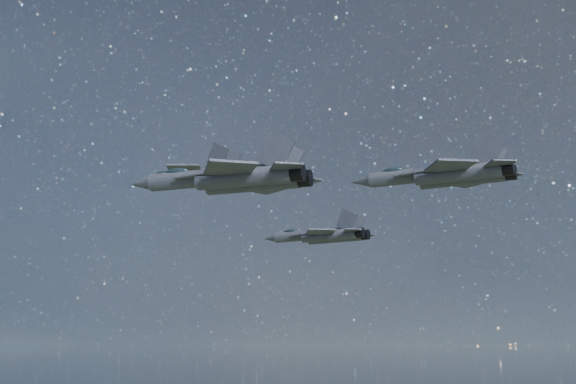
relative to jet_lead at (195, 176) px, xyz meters
The scene contains 4 objects.
jet_lead is the anchor object (origin of this frame).
jet_left 19.24m from the jet_lead, 66.59° to the left, with size 15.45×10.94×3.92m.
jet_right 17.39m from the jet_lead, 38.71° to the right, with size 18.74×12.83×4.71m.
jet_slot 29.56m from the jet_lead, ahead, with size 16.10×11.27×4.06m.
Camera 1 is at (36.40, -63.61, 140.31)m, focal length 42.00 mm.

